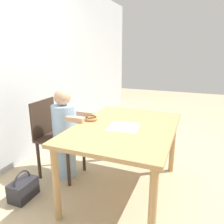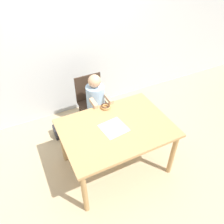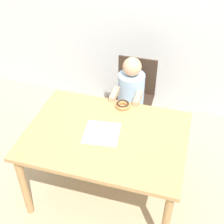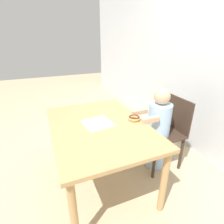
# 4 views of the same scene
# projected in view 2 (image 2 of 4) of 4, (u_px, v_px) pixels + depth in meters

# --- Properties ---
(ground_plane) EXTENTS (12.00, 12.00, 0.00)m
(ground_plane) POSITION_uv_depth(u_px,v_px,m) (116.00, 165.00, 2.99)
(ground_plane) COLOR tan
(wall_back) EXTENTS (8.00, 0.05, 2.50)m
(wall_back) POSITION_uv_depth(u_px,v_px,m) (71.00, 39.00, 3.19)
(wall_back) COLOR silver
(wall_back) RESTS_ON ground_plane
(dining_table) EXTENTS (1.28, 0.92, 0.71)m
(dining_table) POSITION_uv_depth(u_px,v_px,m) (116.00, 132.00, 2.58)
(dining_table) COLOR tan
(dining_table) RESTS_ON ground_plane
(chair) EXTENTS (0.40, 0.45, 0.87)m
(chair) POSITION_uv_depth(u_px,v_px,m) (93.00, 104.00, 3.28)
(chair) COLOR #38281E
(chair) RESTS_ON ground_plane
(child_figure) EXTENTS (0.27, 0.43, 1.02)m
(child_figure) POSITION_uv_depth(u_px,v_px,m) (96.00, 106.00, 3.16)
(child_figure) COLOR #99BCE0
(child_figure) RESTS_ON ground_plane
(donut) EXTENTS (0.13, 0.13, 0.04)m
(donut) POSITION_uv_depth(u_px,v_px,m) (106.00, 106.00, 2.79)
(donut) COLOR tan
(donut) RESTS_ON dining_table
(napkin) EXTENTS (0.31, 0.31, 0.00)m
(napkin) POSITION_uv_depth(u_px,v_px,m) (114.00, 128.00, 2.52)
(napkin) COLOR white
(napkin) RESTS_ON dining_table
(handbag) EXTENTS (0.26, 0.17, 0.29)m
(handbag) POSITION_uv_depth(u_px,v_px,m) (63.00, 130.00, 3.37)
(handbag) COLOR #232328
(handbag) RESTS_ON ground_plane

